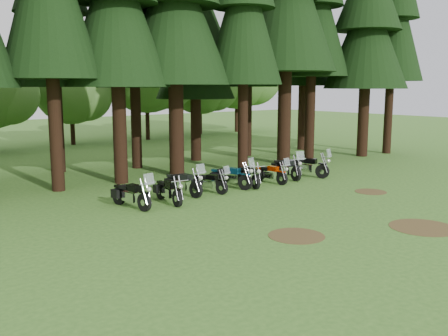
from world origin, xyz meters
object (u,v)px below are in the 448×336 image
at_px(motorcycle_1, 169,192).
at_px(motorcycle_8, 307,167).
at_px(motorcycle_6, 271,174).
at_px(motorcycle_3, 209,183).
at_px(motorcycle_5, 248,176).
at_px(motorcycle_4, 230,177).
at_px(motorcycle_2, 183,184).
at_px(motorcycle_7, 287,168).
at_px(motorcycle_0, 131,195).

height_order(motorcycle_1, motorcycle_8, motorcycle_8).
bearing_deg(motorcycle_8, motorcycle_6, 161.35).
xyz_separation_m(motorcycle_1, motorcycle_8, (8.79, 0.46, 0.05)).
distance_m(motorcycle_6, motorcycle_8, 2.65).
bearing_deg(motorcycle_1, motorcycle_8, 10.10).
distance_m(motorcycle_3, motorcycle_5, 2.31).
relative_size(motorcycle_4, motorcycle_5, 1.07).
bearing_deg(motorcycle_3, motorcycle_6, -15.79).
xyz_separation_m(motorcycle_2, motorcycle_5, (3.52, -0.26, -0.03)).
relative_size(motorcycle_3, motorcycle_8, 0.84).
distance_m(motorcycle_2, motorcycle_7, 6.36).
height_order(motorcycle_2, motorcycle_5, motorcycle_2).
xyz_separation_m(motorcycle_1, motorcycle_4, (3.83, 0.73, 0.04)).
bearing_deg(motorcycle_2, motorcycle_3, -20.19).
xyz_separation_m(motorcycle_0, motorcycle_5, (6.39, 0.39, -0.03)).
bearing_deg(motorcycle_1, motorcycle_5, 13.92).
xyz_separation_m(motorcycle_1, motorcycle_6, (6.15, 0.45, -0.02)).
bearing_deg(motorcycle_6, motorcycle_4, 168.14).
height_order(motorcycle_1, motorcycle_6, motorcycle_6).
relative_size(motorcycle_0, motorcycle_7, 0.97).
relative_size(motorcycle_6, motorcycle_7, 0.87).
bearing_deg(motorcycle_5, motorcycle_8, 14.29).
bearing_deg(motorcycle_0, motorcycle_1, -14.92).
bearing_deg(motorcycle_8, motorcycle_4, 158.06).
distance_m(motorcycle_3, motorcycle_4, 1.35).
distance_m(motorcycle_2, motorcycle_3, 1.24).
bearing_deg(motorcycle_1, motorcycle_7, 13.23).
relative_size(motorcycle_2, motorcycle_6, 1.12).
relative_size(motorcycle_2, motorcycle_4, 1.00).
relative_size(motorcycle_1, motorcycle_4, 0.94).
bearing_deg(motorcycle_5, motorcycle_2, -168.21).
xyz_separation_m(motorcycle_4, motorcycle_5, (0.97, -0.15, -0.04)).
xyz_separation_m(motorcycle_1, motorcycle_7, (7.64, 0.82, 0.05)).
relative_size(motorcycle_3, motorcycle_4, 0.86).
bearing_deg(motorcycle_1, motorcycle_2, 40.09).
bearing_deg(motorcycle_0, motorcycle_5, -4.90).
bearing_deg(motorcycle_3, motorcycle_7, -11.20).
bearing_deg(motorcycle_3, motorcycle_0, 171.11).
bearing_deg(motorcycle_1, motorcycle_4, 17.86).
distance_m(motorcycle_2, motorcycle_4, 2.55).
bearing_deg(motorcycle_7, motorcycle_8, -5.68).
height_order(motorcycle_4, motorcycle_8, motorcycle_8).
height_order(motorcycle_3, motorcycle_6, motorcycle_6).
bearing_deg(motorcycle_8, motorcycle_7, 143.82).
bearing_deg(motorcycle_8, motorcycle_0, 162.67).
height_order(motorcycle_1, motorcycle_4, motorcycle_4).
bearing_deg(motorcycle_6, motorcycle_7, 8.89).
xyz_separation_m(motorcycle_0, motorcycle_3, (4.07, 0.37, -0.07)).
xyz_separation_m(motorcycle_5, motorcycle_6, (1.35, -0.12, -0.03)).
bearing_deg(motorcycle_4, motorcycle_6, -24.34).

